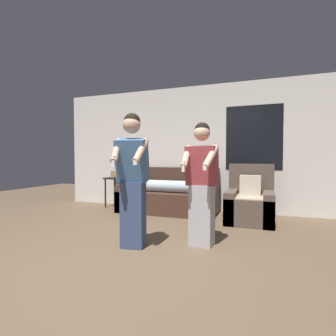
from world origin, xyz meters
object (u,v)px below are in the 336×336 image
object	(u,v)px
person_right	(202,183)
side_table	(118,182)
armchair	(250,203)
person_left	(133,179)
couch	(168,197)

from	to	relation	value
person_right	side_table	bearing A→B (deg)	140.86
armchair	person_left	world-z (taller)	person_left
armchair	side_table	size ratio (longest dim) A/B	1.22
armchair	person_left	size ratio (longest dim) A/B	0.60
side_table	couch	bearing A→B (deg)	-7.79
armchair	side_table	world-z (taller)	armchair
armchair	person_right	size ratio (longest dim) A/B	0.64
couch	armchair	bearing A→B (deg)	-9.35
person_left	person_right	world-z (taller)	person_left
armchair	side_table	xyz separation A→B (m)	(-2.99, 0.46, 0.25)
armchair	side_table	distance (m)	3.04
person_left	person_right	bearing A→B (deg)	25.86
side_table	person_left	xyz separation A→B (m)	(1.67, -2.40, 0.29)
side_table	armchair	bearing A→B (deg)	-8.66
armchair	person_right	distance (m)	1.71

